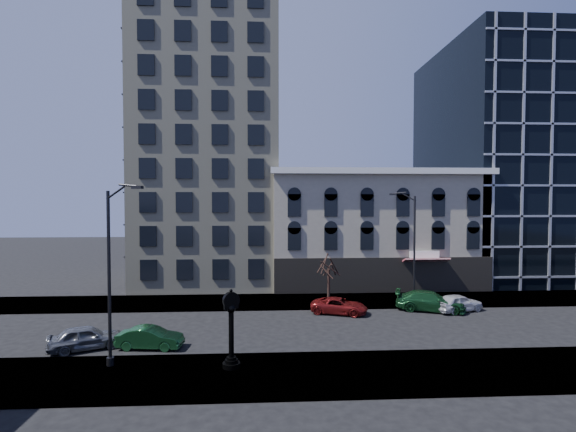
{
  "coord_description": "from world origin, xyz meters",
  "views": [
    {
      "loc": [
        0.17,
        -29.7,
        9.18
      ],
      "look_at": [
        2.0,
        4.0,
        8.0
      ],
      "focal_mm": 26.0,
      "sensor_mm": 36.0,
      "label": 1
    }
  ],
  "objects": [
    {
      "name": "car_far_c",
      "position": [
        16.19,
        3.91,
        0.74
      ],
      "size": [
        4.66,
        3.18,
        1.47
      ],
      "primitive_type": "imported",
      "rotation": [
        0.0,
        0.0,
        1.94
      ],
      "color": "silver",
      "rests_on": "ground"
    },
    {
      "name": "bare_tree_far",
      "position": [
        5.71,
        6.42,
        3.91
      ],
      "size": [
        2.93,
        2.93,
        5.04
      ],
      "color": "#2F1E17",
      "rests_on": "sidewalk_far"
    },
    {
      "name": "glass_office",
      "position": [
        32.0,
        20.91,
        14.0
      ],
      "size": [
        20.0,
        20.15,
        28.0
      ],
      "color": "black",
      "rests_on": "ground"
    },
    {
      "name": "sidewalk_far",
      "position": [
        0.0,
        8.0,
        0.06
      ],
      "size": [
        160.0,
        6.0,
        0.12
      ],
      "primitive_type": "cube",
      "color": "#9A9A8C",
      "rests_on": "ground"
    },
    {
      "name": "street_lamp_near",
      "position": [
        -7.71,
        -6.74,
        7.82
      ],
      "size": [
        2.53,
        1.17,
        10.2
      ],
      "rotation": [
        0.0,
        0.0,
        -0.36
      ],
      "color": "black",
      "rests_on": "sidewalk_near"
    },
    {
      "name": "street_clock",
      "position": [
        -1.7,
        -7.12,
        2.07
      ],
      "size": [
        0.98,
        0.98,
        4.31
      ],
      "rotation": [
        0.0,
        0.0,
        0.43
      ],
      "color": "black",
      "rests_on": "sidewalk_near"
    },
    {
      "name": "car_near_a",
      "position": [
        -10.97,
        -3.49,
        0.74
      ],
      "size": [
        4.68,
        3.37,
        1.48
      ],
      "primitive_type": "imported",
      "rotation": [
        0.0,
        0.0,
        1.99
      ],
      "color": "#595B60",
      "rests_on": "ground"
    },
    {
      "name": "car_near_b",
      "position": [
        -7.04,
        -3.53,
        0.67
      ],
      "size": [
        4.16,
        1.81,
        1.33
      ],
      "primitive_type": "imported",
      "rotation": [
        0.0,
        0.0,
        1.47
      ],
      "color": "#143F1E",
      "rests_on": "ground"
    },
    {
      "name": "ground",
      "position": [
        0.0,
        0.0,
        0.0
      ],
      "size": [
        160.0,
        160.0,
        0.0
      ],
      "primitive_type": "plane",
      "color": "black",
      "rests_on": "ground"
    },
    {
      "name": "street_lamp_far",
      "position": [
        12.7,
        6.77,
        7.74
      ],
      "size": [
        2.46,
        1.28,
        10.09
      ],
      "rotation": [
        0.0,
        0.0,
        2.73
      ],
      "color": "black",
      "rests_on": "sidewalk_far"
    },
    {
      "name": "car_far_b",
      "position": [
        13.96,
        4.26,
        0.81
      ],
      "size": [
        6.06,
        4.07,
        1.63
      ],
      "primitive_type": "imported",
      "rotation": [
        0.0,
        0.0,
        1.22
      ],
      "color": "#143F1E",
      "rests_on": "ground"
    },
    {
      "name": "victorian_row",
      "position": [
        12.0,
        15.89,
        6.0
      ],
      "size": [
        22.6,
        11.19,
        12.5
      ],
      "color": "#A69D88",
      "rests_on": "ground"
    },
    {
      "name": "sidewalk_near",
      "position": [
        0.0,
        -8.0,
        0.06
      ],
      "size": [
        160.0,
        6.0,
        0.12
      ],
      "primitive_type": "cube",
      "color": "#9A9A8C",
      "rests_on": "ground"
    },
    {
      "name": "cream_tower",
      "position": [
        -6.11,
        18.88,
        19.32
      ],
      "size": [
        15.9,
        15.4,
        42.5
      ],
      "color": "#BCB697",
      "rests_on": "ground"
    },
    {
      "name": "car_far_a",
      "position": [
        6.18,
        3.82,
        0.64
      ],
      "size": [
        5.04,
        3.5,
        1.28
      ],
      "primitive_type": "imported",
      "rotation": [
        0.0,
        0.0,
        1.24
      ],
      "color": "maroon",
      "rests_on": "ground"
    }
  ]
}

